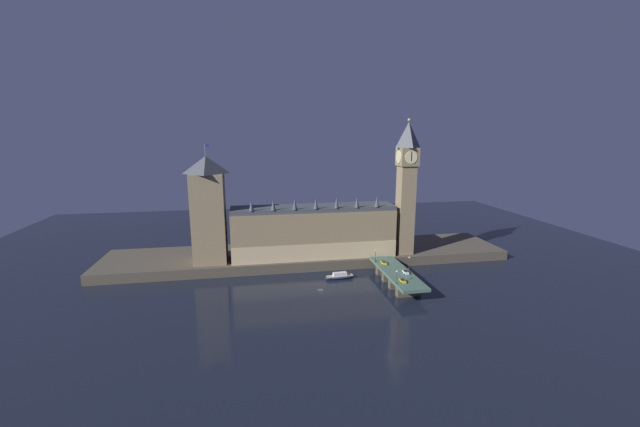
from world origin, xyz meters
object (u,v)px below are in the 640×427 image
Objects in this scene: car_southbound_lead at (406,272)px; street_lamp_far at (375,254)px; clock_tower at (406,184)px; car_northbound_lead at (384,263)px; street_lamp_mid at (409,262)px; street_lamp_near at (397,275)px; victoria_tower at (209,210)px; pedestrian_mid_walk at (409,270)px; car_northbound_trail at (403,281)px; pedestrian_far_rail at (375,260)px; boat_upstream at (340,276)px.

street_lamp_far reaches higher than car_southbound_lead.
clock_tower is 15.40× the size of car_northbound_lead.
street_lamp_mid is at bearing -51.20° from car_northbound_lead.
street_lamp_near is (-3.15, -25.46, 3.14)m from car_northbound_lead.
victoria_tower reaches higher than car_southbound_lead.
car_northbound_trail is at bearing -123.51° from pedestrian_mid_walk.
street_lamp_mid is at bearing 51.33° from street_lamp_near.
car_northbound_trail is at bearing -118.69° from car_southbound_lead.
pedestrian_far_rail reaches higher than pedestrian_mid_walk.
car_northbound_trail reaches higher than car_northbound_lead.
car_northbound_trail is at bearing -48.69° from boat_upstream.
boat_upstream is at bearing -167.50° from pedestrian_far_rail.
victoria_tower is 73.81m from boat_upstream.
clock_tower is at bearing 69.60° from car_southbound_lead.
street_lamp_mid is at bearing -54.05° from pedestrian_far_rail.
clock_tower is 10.50× the size of street_lamp_mid.
street_lamp_near is (81.82, -49.33, -22.01)m from victoria_tower.
street_lamp_mid is 18.86m from street_lamp_far.
car_northbound_trail is 11.44m from car_southbound_lead.
car_northbound_lead is at bearing -1.70° from boat_upstream.
boat_upstream is at bearing -170.07° from street_lamp_far.
victoria_tower is at bearing 159.73° from boat_upstream.
pedestrian_mid_walk is 0.10× the size of boat_upstream.
clock_tower is at bearing -2.20° from victoria_tower.
car_northbound_lead is 2.77× the size of pedestrian_far_rail.
pedestrian_mid_walk is at bearing -22.77° from boat_upstream.
car_northbound_lead is 5.67m from pedestrian_far_rail.
street_lamp_far is at bearing 115.05° from car_southbound_lead.
street_lamp_far is (-21.43, -15.92, -32.99)m from clock_tower.
car_northbound_trail is at bearing -84.68° from pedestrian_far_rail.
boat_upstream is (-19.39, -4.30, -6.09)m from pedestrian_far_rail.
victoria_tower is 38.11× the size of pedestrian_mid_walk.
car_northbound_lead is at bearing 124.26° from pedestrian_mid_walk.
street_lamp_far reaches higher than pedestrian_far_rail.
car_southbound_lead is at bearing 61.31° from car_northbound_trail.
car_northbound_trail is at bearing -90.00° from car_northbound_lead.
clock_tower is at bearing 35.41° from pedestrian_far_rail.
street_lamp_far is at bearing 96.30° from car_northbound_trail.
car_southbound_lead is 0.28× the size of boat_upstream.
boat_upstream is (-40.42, -19.25, -42.16)m from clock_tower.
car_northbound_lead is 6.05m from street_lamp_far.
car_southbound_lead is at bearing -69.25° from car_northbound_lead.
pedestrian_mid_walk is (2.75, 2.40, 0.11)m from car_southbound_lead.
victoria_tower reaches higher than street_lamp_near.
street_lamp_near is (-8.64, -10.97, 3.11)m from car_southbound_lead.
street_lamp_near reaches higher than boat_upstream.
car_northbound_trail is 2.56× the size of pedestrian_mid_walk.
boat_upstream is at bearing -20.27° from victoria_tower.
pedestrian_far_rail is 19.69m from street_lamp_mid.
pedestrian_mid_walk is at bearing 49.59° from street_lamp_near.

